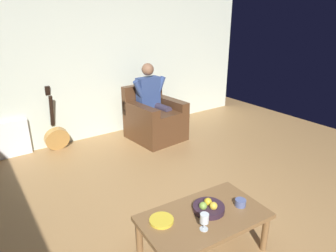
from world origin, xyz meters
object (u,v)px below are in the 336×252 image
coffee_table (204,220)px  fruit_bowl (209,207)px  armchair (154,120)px  person_seated (152,99)px  decorative_dish (161,220)px  guitar (57,136)px  candle_jar (240,203)px  wine_glass_near (204,219)px

coffee_table → fruit_bowl: (-0.07, -0.02, 0.09)m
armchair → person_seated: person_seated is taller
decorative_dish → armchair: bearing=-121.5°
guitar → candle_jar: bearing=104.5°
person_seated → fruit_bowl: person_seated is taller
wine_glass_near → guitar: bearing=-84.4°
coffee_table → person_seated: bearing=-113.2°
decorative_dish → fruit_bowl: bearing=164.3°
person_seated → wine_glass_near: 2.92m
fruit_bowl → decorative_dish: size_ratio=1.36×
fruit_bowl → decorative_dish: 0.44m
person_seated → fruit_bowl: bearing=63.2°
fruit_bowl → candle_jar: fruit_bowl is taller
fruit_bowl → decorative_dish: bearing=-15.7°
person_seated → candle_jar: 2.72m
decorative_dish → candle_jar: size_ratio=2.09×
person_seated → fruit_bowl: (1.01, 2.50, -0.26)m
armchair → fruit_bowl: (1.01, 2.45, 0.10)m
guitar → decorative_dish: guitar is taller
coffee_table → decorative_dish: decorative_dish is taller
person_seated → armchair: bearing=90.0°
wine_glass_near → decorative_dish: size_ratio=0.71×
fruit_bowl → candle_jar: size_ratio=2.83×
coffee_table → decorative_dish: size_ratio=5.51×
candle_jar → armchair: bearing=-105.8°
person_seated → candle_jar: size_ratio=12.78×
coffee_table → armchair: bearing=-113.7°
decorative_dish → candle_jar: (-0.71, 0.23, 0.02)m
guitar → wine_glass_near: 3.12m
guitar → wine_glass_near: (-0.31, 3.09, 0.27)m
coffee_table → wine_glass_near: (0.12, 0.13, 0.15)m
candle_jar → decorative_dish: bearing=-18.0°
person_seated → decorative_dish: size_ratio=6.12×
coffee_table → candle_jar: 0.38m
armchair → person_seated: (0.00, -0.05, 0.36)m
person_seated → wine_glass_near: bearing=60.8°
wine_glass_near → fruit_bowl: size_ratio=0.52×
coffee_table → fruit_bowl: fruit_bowl is taller
armchair → coffee_table: 2.70m
candle_jar → wine_glass_near: bearing=5.6°
guitar → fruit_bowl: guitar is taller
armchair → fruit_bowl: size_ratio=3.23×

